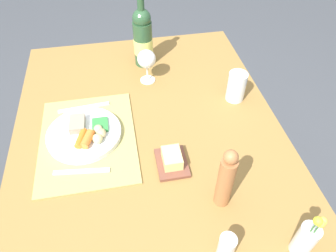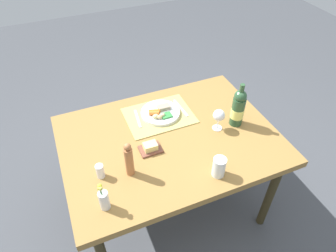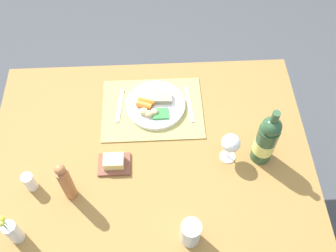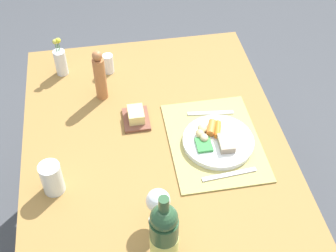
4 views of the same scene
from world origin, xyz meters
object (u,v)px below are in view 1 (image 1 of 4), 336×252
Objects in this scene: wine_bottle at (143,38)px; butter_dish at (172,160)px; pepper_mill at (226,179)px; dinner_plate at (85,133)px; flower_vase at (306,238)px; fork at (84,107)px; salt_shaker at (226,247)px; water_tumbler at (236,88)px; wine_glass at (147,60)px; dining_table at (150,147)px; knife at (82,171)px.

wine_bottle is 0.61m from butter_dish.
butter_dish is (-0.16, -0.12, -0.09)m from pepper_mill.
flower_vase reaches higher than dinner_plate.
fork is at bearing -177.69° from dinner_plate.
salt_shaker is at bearing 14.15° from butter_dish.
fork is 1.62× the size of water_tumbler.
dinner_plate is at bearing -42.35° from wine_glass.
butter_dish is at bearing 20.45° from dining_table.
dinner_plate is at bearing -2.09° from fork.
pepper_mill is at bearing 73.10° from knife.
wine_glass is at bearing 173.06° from dining_table.
fork reaches higher than dining_table.
wine_bottle reaches higher than pepper_mill.
fork is 0.32m from wine_glass.
wine_bottle is at bearing -162.71° from flower_vase.
dinner_plate reaches higher than butter_dish.
flower_vase is at bearing 20.13° from wine_glass.
flower_vase reaches higher than dining_table.
knife is 0.68m from flower_vase.
knife is at bearing -122.17° from flower_vase.
flower_vase is at bearing 35.79° from fork.
dining_table is 5.82× the size of pepper_mill.
salt_shaker is (0.46, 0.13, 0.11)m from dining_table.
knife is 0.29m from butter_dish.
salt_shaker is 0.28× the size of wine_bottle.
flower_vase reaches higher than wine_glass.
water_tumbler is at bearing 81.31° from fork.
fork is 0.64m from pepper_mill.
fork is 0.64× the size of wine_bottle.
fork is 0.43m from butter_dish.
water_tumbler is 0.49m from pepper_mill.
pepper_mill reaches higher than salt_shaker.
dining_table is 9.01× the size of wine_glass.
water_tumbler is 0.63m from flower_vase.
salt_shaker is (0.60, -0.23, -0.01)m from water_tumbler.
wine_glass is (-0.45, 0.28, 0.10)m from knife.
dining_table is at bearing 47.73° from fork.
water_tumbler is at bearing 110.17° from dining_table.
fork is 0.86× the size of pepper_mill.
salt_shaker is at bearing 54.56° from knife.
wine_bottle is at bearing 174.72° from dining_table.
knife is 2.09× the size of salt_shaker.
salt_shaker reaches higher than butter_dish.
water_tumbler is 0.46m from wine_bottle.
flower_vase reaches higher than knife.
butter_dish is 0.88× the size of wine_glass.
salt_shaker is 0.79m from wine_glass.
flower_vase is 1.37× the size of butter_dish.
pepper_mill is at bearing 12.28° from wine_glass.
pepper_mill is (0.44, -0.19, 0.06)m from water_tumbler.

